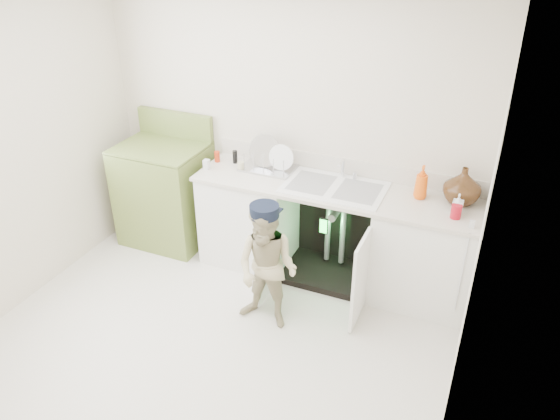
{
  "coord_description": "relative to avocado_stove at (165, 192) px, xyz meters",
  "views": [
    {
      "loc": [
        1.74,
        -2.73,
        2.97
      ],
      "look_at": [
        0.27,
        0.7,
        0.88
      ],
      "focal_mm": 35.0,
      "sensor_mm": 36.0,
      "label": 1
    }
  ],
  "objects": [
    {
      "name": "room_shell",
      "position": [
        1.16,
        -1.18,
        0.74
      ],
      "size": [
        6.0,
        5.5,
        1.26
      ],
      "color": "beige",
      "rests_on": "ground"
    },
    {
      "name": "ground",
      "position": [
        1.16,
        -1.18,
        -0.51
      ],
      "size": [
        3.5,
        3.5,
        0.0
      ],
      "primitive_type": "plane",
      "color": "beige",
      "rests_on": "ground"
    },
    {
      "name": "avocado_stove",
      "position": [
        0.0,
        0.0,
        0.0
      ],
      "size": [
        0.8,
        0.65,
        1.25
      ],
      "color": "olive",
      "rests_on": "ground"
    },
    {
      "name": "counter_run",
      "position": [
        1.74,
        0.03,
        -0.04
      ],
      "size": [
        2.44,
        1.02,
        1.2
      ],
      "color": "white",
      "rests_on": "ground"
    },
    {
      "name": "repair_worker",
      "position": [
        1.46,
        -0.79,
        0.02
      ],
      "size": [
        0.59,
        0.69,
        1.07
      ],
      "rotation": [
        0.0,
        0.0,
        -0.06
      ],
      "color": "#C8BC8F",
      "rests_on": "ground"
    }
  ]
}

